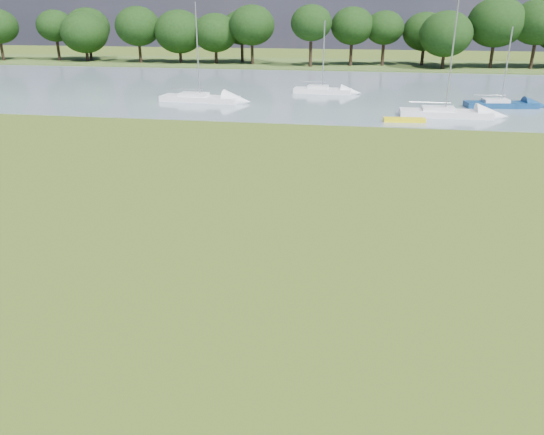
% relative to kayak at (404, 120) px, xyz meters
% --- Properties ---
extents(ground, '(220.00, 220.00, 0.00)m').
position_rel_kayak_xyz_m(ground, '(-4.72, -24.26, -0.22)').
color(ground, brown).
extents(river, '(220.00, 40.00, 0.10)m').
position_rel_kayak_xyz_m(river, '(-4.72, 17.74, -0.22)').
color(river, slate).
rests_on(river, ground).
extents(far_bank, '(220.00, 20.00, 0.40)m').
position_rel_kayak_xyz_m(far_bank, '(-4.72, 47.74, -0.22)').
color(far_bank, '#4C6626').
rests_on(far_bank, ground).
extents(kayak, '(3.44, 1.11, 0.34)m').
position_rel_kayak_xyz_m(kayak, '(0.00, 0.00, 0.00)').
color(kayak, yellow).
rests_on(kayak, river).
extents(tree_line, '(158.44, 8.28, 10.02)m').
position_rel_kayak_xyz_m(tree_line, '(3.62, 43.74, 5.73)').
color(tree_line, black).
rests_on(tree_line, far_bank).
extents(sailboat_0, '(7.69, 2.28, 9.89)m').
position_rel_kayak_xyz_m(sailboat_0, '(3.48, 2.95, 0.33)').
color(sailboat_0, white).
rests_on(sailboat_0, river).
extents(sailboat_1, '(6.35, 2.08, 7.57)m').
position_rel_kayak_xyz_m(sailboat_1, '(-8.11, 14.78, 0.33)').
color(sailboat_1, white).
rests_on(sailboat_1, river).
extents(sailboat_4, '(8.08, 2.85, 9.30)m').
position_rel_kayak_xyz_m(sailboat_4, '(-19.78, 7.12, 0.31)').
color(sailboat_4, white).
rests_on(sailboat_4, river).
extents(sailboat_5, '(6.72, 2.76, 7.19)m').
position_rel_kayak_xyz_m(sailboat_5, '(9.22, 8.62, 0.29)').
color(sailboat_5, navy).
rests_on(sailboat_5, river).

